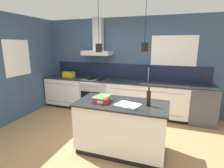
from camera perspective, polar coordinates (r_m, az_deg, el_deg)
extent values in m
plane|color=#A87F51|center=(3.59, -4.30, -18.85)|extent=(16.00, 16.00, 0.00)
cube|color=#354C6B|center=(5.01, 4.65, 6.17)|extent=(5.60, 0.06, 2.60)
cube|color=#141C38|center=(5.00, 4.50, 4.13)|extent=(4.42, 0.02, 0.43)
cube|color=white|center=(4.79, 19.39, 9.01)|extent=(1.12, 0.01, 0.96)
cube|color=black|center=(4.80, 19.39, 9.01)|extent=(1.04, 0.01, 0.88)
cube|color=#B5B5BA|center=(4.99, -4.84, 10.06)|extent=(0.80, 0.46, 0.12)
cube|color=#B5B5BA|center=(5.07, -4.53, 15.87)|extent=(0.26, 0.20, 0.90)
cylinder|color=black|center=(2.98, -4.45, 19.80)|extent=(0.01, 0.01, 0.70)
cylinder|color=black|center=(2.96, -4.31, 11.67)|extent=(0.11, 0.11, 0.14)
sphere|color=#F9D18C|center=(2.96, -4.31, 11.67)|extent=(0.06, 0.06, 0.06)
cylinder|color=black|center=(2.82, 10.95, 20.19)|extent=(0.01, 0.01, 0.68)
cylinder|color=black|center=(2.79, 10.58, 11.78)|extent=(0.11, 0.11, 0.14)
sphere|color=#F9D18C|center=(2.79, 10.58, 11.78)|extent=(0.06, 0.06, 0.06)
cube|color=#354C6B|center=(5.09, -27.27, 4.88)|extent=(0.06, 3.80, 2.60)
cube|color=white|center=(4.94, -28.46, 7.46)|extent=(0.01, 0.76, 0.88)
cube|color=black|center=(4.94, -28.53, 7.46)|extent=(0.01, 0.68, 0.80)
cube|color=black|center=(5.73, -13.92, -6.21)|extent=(1.15, 0.56, 0.09)
cube|color=white|center=(5.58, -14.34, -2.03)|extent=(1.18, 0.62, 0.79)
cube|color=gray|center=(5.26, -16.36, 0.03)|extent=(1.04, 0.01, 0.01)
cube|color=gray|center=(5.41, -15.99, -5.65)|extent=(1.04, 0.01, 0.01)
cube|color=#232626|center=(5.49, -14.58, 2.11)|extent=(1.20, 0.64, 0.03)
cube|color=black|center=(4.91, 11.01, -9.35)|extent=(2.00, 0.56, 0.09)
cube|color=white|center=(4.74, 11.19, -4.55)|extent=(2.06, 0.62, 0.79)
cube|color=gray|center=(4.36, 10.77, -2.30)|extent=(1.82, 0.01, 0.01)
cube|color=gray|center=(4.53, 10.47, -9.02)|extent=(1.82, 0.01, 0.01)
cube|color=#232626|center=(4.63, 11.41, 0.29)|extent=(2.09, 0.64, 0.03)
cube|color=#262628|center=(4.68, 11.50, 0.55)|extent=(0.48, 0.34, 0.01)
cylinder|color=#B5B5BA|center=(4.77, 11.81, 2.97)|extent=(0.02, 0.02, 0.35)
sphere|color=#B5B5BA|center=(4.74, 11.90, 5.06)|extent=(0.03, 0.03, 0.03)
cylinder|color=#B5B5BA|center=(4.69, 11.80, 4.72)|extent=(0.02, 0.12, 0.02)
cube|color=#B5B5BA|center=(5.13, -4.94, -3.57)|extent=(0.79, 0.62, 0.87)
cube|color=black|center=(4.86, -6.45, -4.97)|extent=(0.68, 0.02, 0.44)
cylinder|color=#B5B5BA|center=(4.78, -6.63, -2.42)|extent=(0.60, 0.02, 0.02)
cube|color=#B5B5BA|center=(4.74, -6.60, -0.16)|extent=(0.68, 0.02, 0.07)
cube|color=#2D2D30|center=(5.01, -5.05, 1.42)|extent=(0.79, 0.60, 0.04)
cylinder|color=black|center=(5.17, -6.17, 1.95)|extent=(0.17, 0.17, 0.00)
cylinder|color=black|center=(5.05, -2.90, 1.74)|extent=(0.17, 0.17, 0.00)
cylinder|color=black|center=(4.98, -7.23, 1.50)|extent=(0.17, 0.17, 0.00)
cylinder|color=black|center=(4.85, -3.85, 1.26)|extent=(0.17, 0.17, 0.00)
cube|color=#4C4C51|center=(4.78, 27.37, -6.17)|extent=(0.60, 0.62, 0.89)
cube|color=black|center=(4.66, 27.95, -0.86)|extent=(0.60, 0.62, 0.02)
cylinder|color=#4C4C51|center=(4.36, 28.47, -2.87)|extent=(0.45, 0.02, 0.02)
cube|color=black|center=(3.39, 2.94, -20.05)|extent=(1.46, 0.71, 0.09)
cube|color=white|center=(3.17, 3.03, -13.38)|extent=(1.52, 0.74, 0.79)
cube|color=#232626|center=(3.01, 3.12, -6.39)|extent=(1.57, 0.79, 0.03)
cylinder|color=black|center=(2.88, 11.84, -4.64)|extent=(0.07, 0.07, 0.25)
cylinder|color=black|center=(2.84, 11.98, -1.71)|extent=(0.03, 0.03, 0.06)
cylinder|color=#262628|center=(2.83, 12.01, -1.08)|extent=(0.03, 0.03, 0.01)
cube|color=#B2332D|center=(3.05, -3.61, -5.54)|extent=(0.23, 0.34, 0.03)
cube|color=#335684|center=(3.04, -3.70, -4.94)|extent=(0.21, 0.30, 0.04)
cube|color=#4C7F4C|center=(3.05, -3.37, -4.19)|extent=(0.28, 0.36, 0.03)
cube|color=red|center=(2.99, -3.53, -5.36)|extent=(0.24, 0.18, 0.09)
cube|color=white|center=(2.91, -4.24, -5.91)|extent=(0.14, 0.01, 0.05)
cube|color=silver|center=(2.92, 5.17, -6.72)|extent=(0.45, 0.40, 0.01)
cube|color=gold|center=(5.43, -13.94, 3.05)|extent=(0.34, 0.18, 0.16)
cylinder|color=black|center=(5.41, -14.00, 4.09)|extent=(0.20, 0.02, 0.02)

